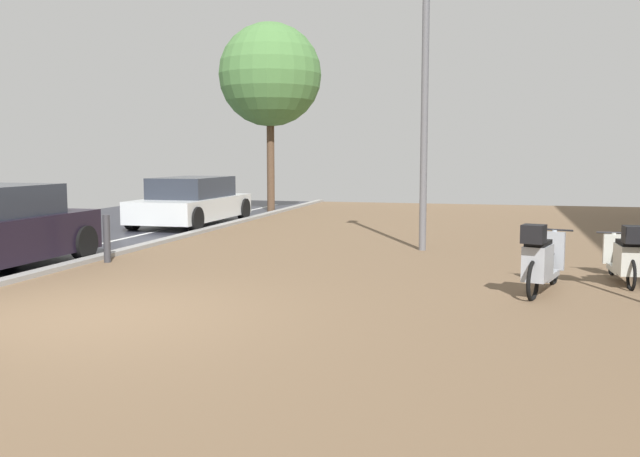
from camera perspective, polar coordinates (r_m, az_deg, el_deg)
name	(u,v)px	position (r m, az deg, el deg)	size (l,w,h in m)	color
ground	(203,325)	(7.96, -9.66, -7.92)	(21.00, 40.00, 0.13)	#292A33
scooter_near	(541,261)	(9.83, 17.81, -2.56)	(0.78, 1.80, 1.02)	black
scooter_mid	(626,257)	(10.99, 23.97, -2.13)	(0.52, 1.73, 0.93)	black
parked_car_far	(192,202)	(19.07, -10.54, 2.20)	(1.92, 4.35, 1.29)	silver
lamp_post	(425,91)	(13.81, 8.67, 11.23)	(0.20, 0.52, 5.64)	slate
street_tree	(270,75)	(23.28, -4.16, 12.54)	(3.38, 3.38, 6.21)	brown
bollard_far	(107,239)	(12.70, -17.24, -0.81)	(0.12, 0.12, 0.84)	#38383D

